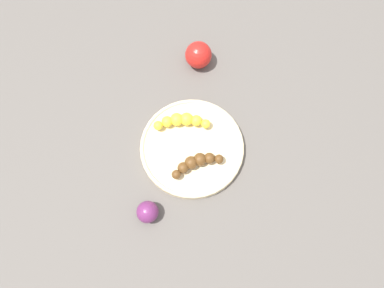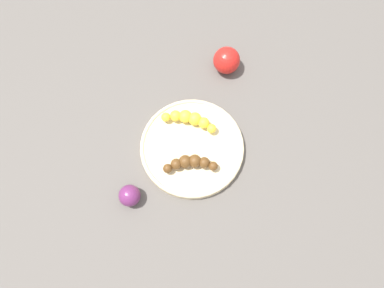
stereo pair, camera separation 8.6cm
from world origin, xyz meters
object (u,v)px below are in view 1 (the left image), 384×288
at_px(banana_overripe, 196,163).
at_px(apple_red, 198,55).
at_px(fruit_bowl, 192,147).
at_px(plum_purple, 148,212).
at_px(banana_yellow, 182,121).

xyz_separation_m(banana_overripe, apple_red, (0.29, 0.09, 0.00)).
distance_m(fruit_bowl, banana_overripe, 0.05).
relative_size(apple_red, plum_purple, 1.38).
relative_size(banana_yellow, plum_purple, 2.57).
bearing_deg(fruit_bowl, apple_red, 15.86).
distance_m(fruit_bowl, apple_red, 0.26).
height_order(banana_overripe, plum_purple, same).
bearing_deg(banana_yellow, banana_overripe, -164.19).
xyz_separation_m(banana_overripe, plum_purple, (-0.15, 0.07, -0.01)).
height_order(banana_overripe, apple_red, apple_red).
distance_m(banana_yellow, banana_overripe, 0.11).
bearing_deg(banana_yellow, plum_purple, 158.70).
distance_m(banana_yellow, apple_red, 0.20).
height_order(apple_red, plum_purple, apple_red).
bearing_deg(fruit_bowl, plum_purple, 167.39).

